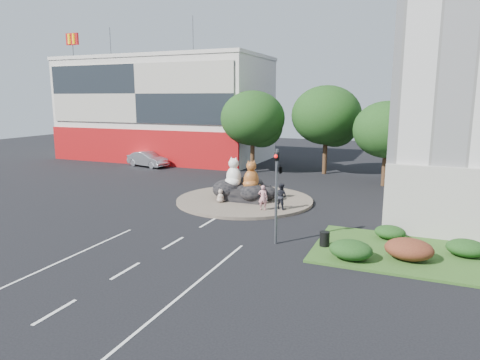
{
  "coord_description": "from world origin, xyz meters",
  "views": [
    {
      "loc": [
        11.53,
        -18.45,
        7.52
      ],
      "look_at": [
        0.46,
        8.03,
        2.0
      ],
      "focal_mm": 32.0,
      "sensor_mm": 36.0,
      "label": 1
    }
  ],
  "objects_px": {
    "cat_tabby": "(251,174)",
    "parked_car": "(148,159)",
    "pedestrian_dark": "(281,196)",
    "kitten_calico": "(221,195)",
    "cat_white": "(234,172)",
    "litter_bin": "(325,239)",
    "pedestrian_pink": "(263,198)",
    "kitten_white": "(264,197)"
  },
  "relations": [
    {
      "from": "kitten_calico",
      "to": "parked_car",
      "type": "distance_m",
      "value": 19.41
    },
    {
      "from": "pedestrian_pink",
      "to": "cat_tabby",
      "type": "bearing_deg",
      "value": -63.06
    },
    {
      "from": "pedestrian_pink",
      "to": "litter_bin",
      "type": "distance_m",
      "value": 7.38
    },
    {
      "from": "cat_white",
      "to": "pedestrian_pink",
      "type": "relative_size",
      "value": 1.32
    },
    {
      "from": "cat_white",
      "to": "litter_bin",
      "type": "height_order",
      "value": "cat_white"
    },
    {
      "from": "cat_tabby",
      "to": "pedestrian_dark",
      "type": "height_order",
      "value": "cat_tabby"
    },
    {
      "from": "cat_tabby",
      "to": "litter_bin",
      "type": "height_order",
      "value": "cat_tabby"
    },
    {
      "from": "kitten_white",
      "to": "litter_bin",
      "type": "xyz_separation_m",
      "value": [
        5.73,
        -7.0,
        -0.15
      ]
    },
    {
      "from": "parked_car",
      "to": "cat_tabby",
      "type": "bearing_deg",
      "value": -110.94
    },
    {
      "from": "cat_tabby",
      "to": "pedestrian_dark",
      "type": "bearing_deg",
      "value": -55.76
    },
    {
      "from": "kitten_calico",
      "to": "pedestrian_dark",
      "type": "relative_size",
      "value": 0.56
    },
    {
      "from": "cat_tabby",
      "to": "pedestrian_pink",
      "type": "bearing_deg",
      "value": -80.4
    },
    {
      "from": "cat_white",
      "to": "parked_car",
      "type": "relative_size",
      "value": 0.44
    },
    {
      "from": "litter_bin",
      "to": "cat_white",
      "type": "bearing_deg",
      "value": 138.05
    },
    {
      "from": "kitten_white",
      "to": "kitten_calico",
      "type": "bearing_deg",
      "value": 163.84
    },
    {
      "from": "kitten_calico",
      "to": "kitten_white",
      "type": "distance_m",
      "value": 3.1
    },
    {
      "from": "cat_tabby",
      "to": "kitten_calico",
      "type": "height_order",
      "value": "cat_tabby"
    },
    {
      "from": "cat_tabby",
      "to": "parked_car",
      "type": "height_order",
      "value": "cat_tabby"
    },
    {
      "from": "kitten_white",
      "to": "litter_bin",
      "type": "bearing_deg",
      "value": -83.82
    },
    {
      "from": "kitten_white",
      "to": "parked_car",
      "type": "distance_m",
      "value": 21.26
    },
    {
      "from": "kitten_calico",
      "to": "parked_car",
      "type": "height_order",
      "value": "parked_car"
    },
    {
      "from": "cat_tabby",
      "to": "litter_bin",
      "type": "relative_size",
      "value": 2.81
    },
    {
      "from": "kitten_white",
      "to": "parked_car",
      "type": "relative_size",
      "value": 0.18
    },
    {
      "from": "parked_car",
      "to": "litter_bin",
      "type": "xyz_separation_m",
      "value": [
        23.54,
        -18.61,
        -0.34
      ]
    },
    {
      "from": "pedestrian_pink",
      "to": "litter_bin",
      "type": "bearing_deg",
      "value": 123.27
    },
    {
      "from": "cat_white",
      "to": "parked_car",
      "type": "height_order",
      "value": "cat_white"
    },
    {
      "from": "pedestrian_dark",
      "to": "litter_bin",
      "type": "xyz_separation_m",
      "value": [
        4.16,
        -5.91,
        -0.58
      ]
    },
    {
      "from": "cat_white",
      "to": "litter_bin",
      "type": "relative_size",
      "value": 2.99
    },
    {
      "from": "pedestrian_pink",
      "to": "parked_car",
      "type": "relative_size",
      "value": 0.33
    },
    {
      "from": "cat_tabby",
      "to": "parked_car",
      "type": "xyz_separation_m",
      "value": [
        -16.73,
        11.36,
        -1.31
      ]
    },
    {
      "from": "litter_bin",
      "to": "kitten_white",
      "type": "bearing_deg",
      "value": 129.34
    },
    {
      "from": "parked_car",
      "to": "pedestrian_dark",
      "type": "bearing_deg",
      "value": -110.0
    },
    {
      "from": "cat_white",
      "to": "litter_bin",
      "type": "distance_m",
      "value": 11.24
    },
    {
      "from": "pedestrian_dark",
      "to": "litter_bin",
      "type": "relative_size",
      "value": 2.36
    },
    {
      "from": "parked_car",
      "to": "litter_bin",
      "type": "height_order",
      "value": "parked_car"
    },
    {
      "from": "cat_white",
      "to": "pedestrian_dark",
      "type": "bearing_deg",
      "value": -4.07
    },
    {
      "from": "parked_car",
      "to": "kitten_calico",
      "type": "bearing_deg",
      "value": -116.92
    },
    {
      "from": "kitten_calico",
      "to": "pedestrian_dark",
      "type": "distance_m",
      "value": 4.56
    },
    {
      "from": "pedestrian_dark",
      "to": "litter_bin",
      "type": "distance_m",
      "value": 7.25
    },
    {
      "from": "cat_white",
      "to": "pedestrian_pink",
      "type": "height_order",
      "value": "cat_white"
    },
    {
      "from": "pedestrian_dark",
      "to": "kitten_calico",
      "type": "bearing_deg",
      "value": 16.82
    },
    {
      "from": "pedestrian_dark",
      "to": "cat_white",
      "type": "bearing_deg",
      "value": -1.2
    }
  ]
}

